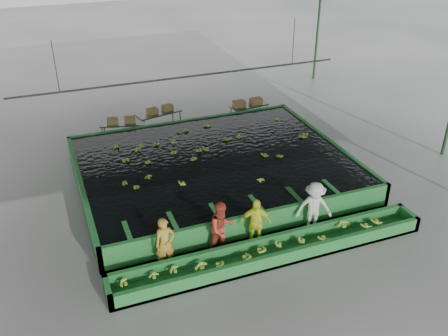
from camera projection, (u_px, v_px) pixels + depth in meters
name	position (u px, v px, depth m)	size (l,w,h in m)	color
ground	(229.00, 198.00, 17.99)	(80.00, 80.00, 0.00)	gray
shed_roof	(230.00, 63.00, 15.59)	(20.00, 22.00, 0.04)	gray
shed_posts	(229.00, 136.00, 16.79)	(20.00, 22.00, 5.00)	#204525
flotation_tank	(215.00, 169.00, 19.00)	(10.00, 8.00, 0.90)	#23712E
tank_water	(214.00, 160.00, 18.81)	(9.70, 7.70, 0.00)	black
sorting_trough	(273.00, 251.00, 14.93)	(10.00, 1.00, 0.50)	#23712E
cableway_rail	(185.00, 77.00, 20.64)	(0.08, 0.08, 14.00)	#59605B
rail_hanger_left	(55.00, 67.00, 18.57)	(0.04, 0.04, 2.00)	#59605B
rail_hanger_right	(293.00, 42.00, 21.74)	(0.04, 0.04, 2.00)	#59605B
worker_a	(165.00, 244.00, 14.32)	(0.60, 0.39, 1.64)	#BB8F2E
worker_b	(222.00, 229.00, 14.84)	(0.87, 0.68, 1.79)	#AF3B29
worker_c	(255.00, 223.00, 15.23)	(0.97, 0.40, 1.65)	#F1FA2D
worker_d	(314.00, 208.00, 15.84)	(1.15, 0.66, 1.78)	silver
packing_table_left	(124.00, 132.00, 22.01)	(1.94, 0.77, 0.88)	#59605B
packing_table_mid	(159.00, 121.00, 22.95)	(2.04, 0.82, 0.93)	#59605B
packing_table_right	(249.00, 113.00, 23.97)	(1.83, 0.73, 0.83)	#59605B
box_stack_left	(122.00, 123.00, 21.74)	(1.22, 0.34, 0.26)	#997745
box_stack_mid	(160.00, 112.00, 22.72)	(1.23, 0.34, 0.27)	#997745
box_stack_right	(248.00, 106.00, 23.68)	(1.44, 0.40, 0.31)	#997745
floating_bananas	(207.00, 151.00, 19.46)	(8.78, 5.98, 0.12)	#8DC536
trough_bananas	(274.00, 247.00, 14.85)	(9.18, 0.61, 0.12)	#8DC536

